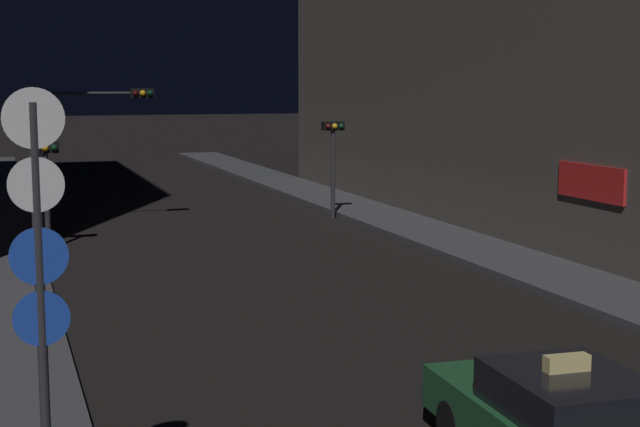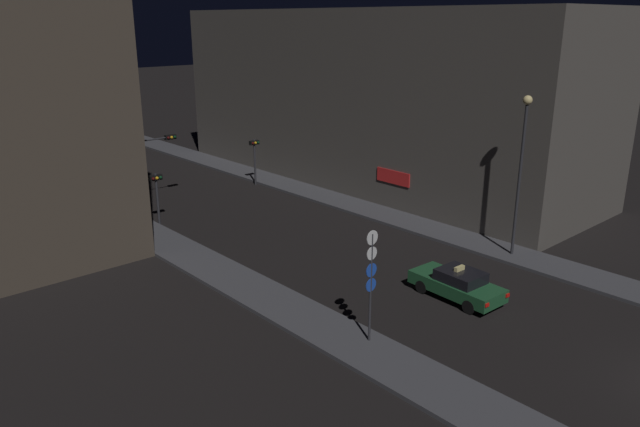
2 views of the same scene
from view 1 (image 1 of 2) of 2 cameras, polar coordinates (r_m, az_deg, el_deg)
name	(u,v)px [view 1 (image 1 of 2)]	position (r m, az deg, el deg)	size (l,w,h in m)	color
sidewalk_right	(386,219)	(33.81, 4.00, -0.31)	(2.60, 66.60, 0.17)	#424247
building_facade_right	(614,33)	(34.05, 17.25, 10.32)	(11.25, 35.36, 13.09)	#514C47
taxi	(562,424)	(12.18, 14.34, -12.17)	(2.00, 4.52, 1.62)	#1E512D
traffic_light_overhead	(86,124)	(32.90, -13.89, 5.22)	(3.93, 0.41, 4.78)	#2D2D33
traffic_light_left_kerb	(46,170)	(28.69, -16.14, 2.54)	(0.80, 0.42, 3.26)	#2D2D33
traffic_light_right_kerb	(333,147)	(34.19, 0.80, 4.01)	(0.80, 0.41, 3.59)	#2D2D33
sign_pole_left	(40,282)	(9.58, -16.46, -3.98)	(0.58, 0.10, 4.64)	#2D2D33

